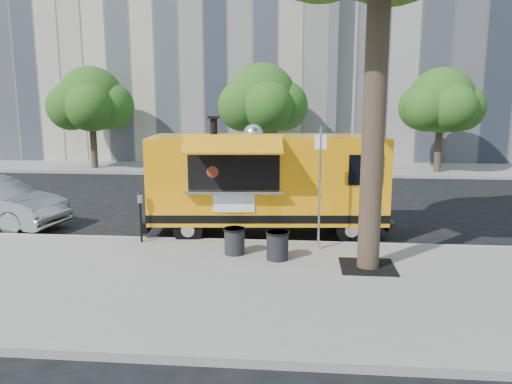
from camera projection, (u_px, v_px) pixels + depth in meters
ground at (261, 236)px, 14.03m from camera, size 120.00×120.00×0.00m
sidewalk at (245, 286)px, 10.10m from camera, size 60.00×6.00×0.15m
curb at (258, 243)px, 13.11m from camera, size 60.00×0.14×0.16m
far_sidewalk at (281, 168)px, 27.23m from camera, size 60.00×5.00×0.15m
building_mid at (466, 6)px, 33.63m from camera, size 20.00×14.00×20.00m
tree_well at (368, 267)px, 11.03m from camera, size 1.20×1.20×0.02m
far_tree_a at (91, 99)px, 26.26m from camera, size 3.42×3.42×5.36m
far_tree_b at (262, 98)px, 25.84m from camera, size 3.60×3.60×5.50m
far_tree_c at (441, 101)px, 24.77m from camera, size 3.24×3.24×5.21m
sign_post at (320, 181)px, 12.03m from camera, size 0.28×0.06×3.00m
parking_meter at (140, 211)px, 12.80m from camera, size 0.11×0.11×1.33m
food_truck at (266, 181)px, 13.89m from camera, size 6.88×3.54×3.32m
trash_bin_left at (277, 245)px, 11.49m from camera, size 0.55×0.55×0.66m
trash_bin_right at (234, 240)px, 11.90m from camera, size 0.53×0.53×0.63m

